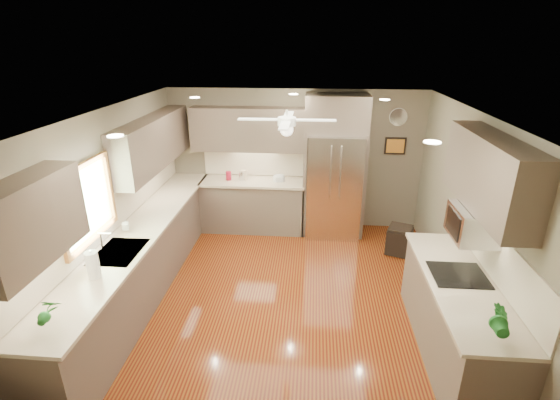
# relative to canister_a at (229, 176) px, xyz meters

# --- Properties ---
(floor) EXTENTS (5.00, 5.00, 0.00)m
(floor) POSITION_rel_canister_a_xyz_m (1.16, -2.19, -1.02)
(floor) COLOR #4D110A
(floor) RESTS_ON ground
(ceiling) EXTENTS (5.00, 5.00, 0.00)m
(ceiling) POSITION_rel_canister_a_xyz_m (1.16, -2.19, 1.48)
(ceiling) COLOR white
(ceiling) RESTS_ON ground
(wall_back) EXTENTS (4.50, 0.00, 4.50)m
(wall_back) POSITION_rel_canister_a_xyz_m (1.16, 0.31, 0.23)
(wall_back) COLOR #685F4F
(wall_back) RESTS_ON ground
(wall_front) EXTENTS (4.50, 0.00, 4.50)m
(wall_front) POSITION_rel_canister_a_xyz_m (1.16, -4.69, 0.23)
(wall_front) COLOR #685F4F
(wall_front) RESTS_ON ground
(wall_left) EXTENTS (0.00, 5.00, 5.00)m
(wall_left) POSITION_rel_canister_a_xyz_m (-1.09, -2.19, 0.23)
(wall_left) COLOR #685F4F
(wall_left) RESTS_ON ground
(wall_right) EXTENTS (0.00, 5.00, 5.00)m
(wall_right) POSITION_rel_canister_a_xyz_m (3.41, -2.19, 0.23)
(wall_right) COLOR #685F4F
(wall_right) RESTS_ON ground
(canister_a) EXTENTS (0.12, 0.12, 0.15)m
(canister_a) POSITION_rel_canister_a_xyz_m (0.00, 0.00, 0.00)
(canister_a) COLOR maroon
(canister_a) RESTS_ON back_run
(canister_b) EXTENTS (0.10, 0.10, 0.15)m
(canister_b) POSITION_rel_canister_a_xyz_m (0.23, 0.01, -0.01)
(canister_b) COLOR silver
(canister_b) RESTS_ON back_run
(canister_c) EXTENTS (0.13, 0.13, 0.17)m
(canister_c) POSITION_rel_canister_a_xyz_m (0.27, 0.04, 0.01)
(canister_c) COLOR tan
(canister_c) RESTS_ON back_run
(soap_bottle) EXTENTS (0.10, 0.10, 0.17)m
(soap_bottle) POSITION_rel_canister_a_xyz_m (-0.91, -2.16, 0.01)
(soap_bottle) COLOR white
(soap_bottle) RESTS_ON left_run
(potted_plant_left) EXTENTS (0.20, 0.16, 0.33)m
(potted_plant_left) POSITION_rel_canister_a_xyz_m (-0.78, -4.04, 0.08)
(potted_plant_left) COLOR #1B5E20
(potted_plant_left) RESTS_ON left_run
(potted_plant_right) EXTENTS (0.20, 0.17, 0.34)m
(potted_plant_right) POSITION_rel_canister_a_xyz_m (3.08, -3.86, 0.09)
(potted_plant_right) COLOR #1B5E20
(potted_plant_right) RESTS_ON right_run
(bowl) EXTENTS (0.25, 0.25, 0.05)m
(bowl) POSITION_rel_canister_a_xyz_m (0.90, -0.03, -0.05)
(bowl) COLOR tan
(bowl) RESTS_ON back_run
(left_run) EXTENTS (0.65, 4.70, 1.45)m
(left_run) POSITION_rel_canister_a_xyz_m (-0.80, -2.04, -0.54)
(left_run) COLOR brown
(left_run) RESTS_ON ground
(back_run) EXTENTS (1.85, 0.65, 1.45)m
(back_run) POSITION_rel_canister_a_xyz_m (0.43, 0.02, -0.54)
(back_run) COLOR brown
(back_run) RESTS_ON ground
(uppers) EXTENTS (4.50, 4.70, 0.95)m
(uppers) POSITION_rel_canister_a_xyz_m (0.42, -1.48, 0.85)
(uppers) COLOR brown
(uppers) RESTS_ON wall_left
(window) EXTENTS (0.05, 1.12, 0.92)m
(window) POSITION_rel_canister_a_xyz_m (-1.06, -2.69, 0.53)
(window) COLOR #BFF2B2
(window) RESTS_ON wall_left
(sink) EXTENTS (0.50, 0.70, 0.32)m
(sink) POSITION_rel_canister_a_xyz_m (-0.77, -2.69, -0.11)
(sink) COLOR silver
(sink) RESTS_ON left_run
(refrigerator) EXTENTS (1.06, 0.75, 2.45)m
(refrigerator) POSITION_rel_canister_a_xyz_m (1.86, -0.03, 0.17)
(refrigerator) COLOR silver
(refrigerator) RESTS_ON ground
(right_run) EXTENTS (0.70, 2.20, 1.45)m
(right_run) POSITION_rel_canister_a_xyz_m (3.09, -2.99, -0.54)
(right_run) COLOR brown
(right_run) RESTS_ON ground
(microwave) EXTENTS (0.43, 0.55, 0.34)m
(microwave) POSITION_rel_canister_a_xyz_m (3.18, -2.74, 0.46)
(microwave) COLOR silver
(microwave) RESTS_ON wall_right
(ceiling_fan) EXTENTS (1.18, 1.18, 0.32)m
(ceiling_fan) POSITION_rel_canister_a_xyz_m (1.16, -1.89, 1.31)
(ceiling_fan) COLOR white
(ceiling_fan) RESTS_ON ceiling
(recessed_lights) EXTENTS (2.84, 3.14, 0.01)m
(recessed_lights) POSITION_rel_canister_a_xyz_m (1.12, -1.79, 1.47)
(recessed_lights) COLOR white
(recessed_lights) RESTS_ON ceiling
(wall_clock) EXTENTS (0.30, 0.03, 0.30)m
(wall_clock) POSITION_rel_canister_a_xyz_m (2.91, 0.29, 1.03)
(wall_clock) COLOR white
(wall_clock) RESTS_ON wall_back
(framed_print) EXTENTS (0.36, 0.03, 0.30)m
(framed_print) POSITION_rel_canister_a_xyz_m (2.91, 0.29, 0.53)
(framed_print) COLOR black
(framed_print) RESTS_ON wall_back
(stool) EXTENTS (0.48, 0.48, 0.46)m
(stool) POSITION_rel_canister_a_xyz_m (2.92, -0.73, -0.78)
(stool) COLOR black
(stool) RESTS_ON ground
(paper_towel) EXTENTS (0.13, 0.13, 0.34)m
(paper_towel) POSITION_rel_canister_a_xyz_m (-0.77, -3.25, 0.06)
(paper_towel) COLOR white
(paper_towel) RESTS_ON left_run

